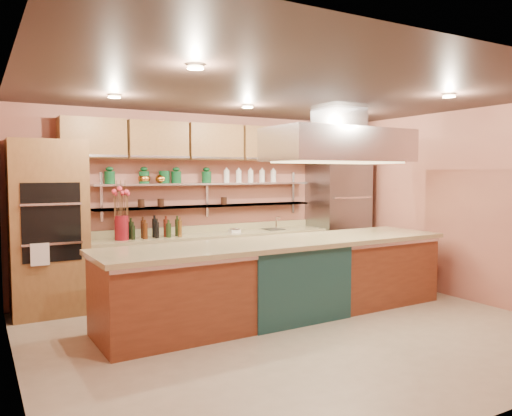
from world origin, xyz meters
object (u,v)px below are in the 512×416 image
island (283,278)px  flower_vase (122,228)px  green_canister (164,177)px  kitchen_scale (235,230)px  copper_kettle (161,179)px  refrigerator (338,219)px

island → flower_vase: (-1.69, 1.56, 0.60)m
flower_vase → green_canister: size_ratio=1.84×
flower_vase → kitchen_scale: flower_vase is taller
flower_vase → kitchen_scale: (1.78, 0.00, -0.13)m
island → copper_kettle: size_ratio=27.90×
kitchen_scale → copper_kettle: copper_kettle is taller
island → kitchen_scale: bearing=85.2°
refrigerator → kitchen_scale: 2.07m
refrigerator → copper_kettle: 3.28m
flower_vase → kitchen_scale: 1.79m
island → copper_kettle: 2.42m
green_canister → island: bearing=-61.1°
kitchen_scale → green_canister: size_ratio=0.86×
island → copper_kettle: copper_kettle is taller
island → kitchen_scale: size_ratio=29.48×
flower_vase → green_canister: 1.03m
refrigerator → green_canister: refrigerator is taller
island → flower_vase: size_ratio=13.85×
island → kitchen_scale: (0.09, 1.56, 0.48)m
kitchen_scale → island: bearing=-82.2°
island → green_canister: green_canister is taller
flower_vase → kitchen_scale: bearing=0.0°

